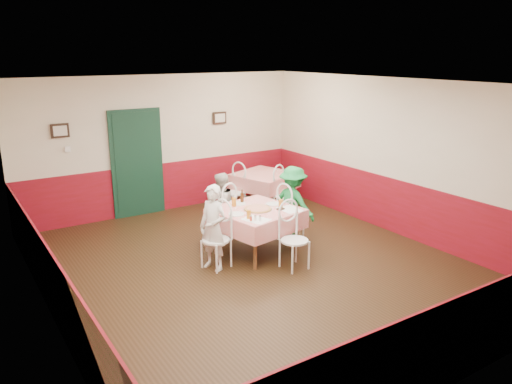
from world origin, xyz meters
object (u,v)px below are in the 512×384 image
chair_right (291,216)px  glass_c (234,202)px  chair_second_a (234,193)px  glass_b (281,203)px  chair_second_b (285,196)px  beer_bottle (242,197)px  chair_near (295,241)px  chair_far (223,215)px  main_table (256,231)px  diner_far (221,206)px  wallet (281,209)px  pizza (258,209)px  diner_right (293,203)px  glass_a (249,215)px  chair_left (216,240)px  diner_left (213,228)px  second_table (264,191)px

chair_right → glass_c: (-1.05, 0.18, 0.38)m
chair_second_a → glass_b: 2.15m
chair_second_b → beer_bottle: beer_bottle is taller
chair_near → chair_far: bearing=100.1°
chair_second_a → main_table: bearing=-39.1°
chair_far → diner_far: size_ratio=0.75×
glass_c → wallet: 0.79m
pizza → diner_right: diner_right is taller
glass_c → diner_far: size_ratio=0.12×
chair_near → chair_second_a: 2.86m
chair_second_a → beer_bottle: size_ratio=4.24×
chair_right → wallet: 0.72m
glass_a → glass_c: size_ratio=0.92×
wallet → chair_right: bearing=27.0°
chair_far → diner_right: (1.05, -0.66, 0.21)m
chair_second_b → diner_right: size_ratio=0.68×
chair_left → beer_bottle: bearing=107.8°
chair_right → diner_left: size_ratio=0.68×
main_table → glass_b: (0.40, -0.13, 0.45)m
second_table → chair_near: chair_near is taller
glass_b → diner_right: (0.48, 0.30, -0.16)m
chair_second_a → diner_left: bearing=-55.7°
chair_near → diner_far: 1.76m
chair_left → diner_right: 1.76m
glass_a → diner_right: 1.35m
chair_right → wallet: chair_right is taller
main_table → beer_bottle: size_ratio=5.75×
chair_right → chair_far: (-1.00, 0.67, 0.00)m
second_table → chair_right: bearing=-109.8°
pizza → wallet: bearing=-31.8°
chair_far → chair_second_a: same height
glass_b → diner_left: 1.30m
second_table → beer_bottle: bearing=-134.1°
second_table → diner_far: 1.99m
glass_c → wallet: (0.54, -0.58, -0.06)m
beer_bottle → diner_right: size_ratio=0.16×
glass_a → diner_left: (-0.53, 0.17, -0.16)m
second_table → glass_a: size_ratio=8.62×
wallet → diner_left: 1.21m
chair_near → diner_left: bearing=146.8°
chair_right → chair_near: size_ratio=1.00×
wallet → glass_b: bearing=42.4°
chair_right → diner_left: (-1.72, -0.33, 0.21)m
chair_second_b → diner_left: 2.75m
second_table → beer_bottle: 2.19m
chair_far → chair_second_a: size_ratio=1.00×
main_table → glass_a: (-0.35, -0.34, 0.45)m
chair_near → chair_second_b: bearing=56.4°
main_table → wallet: bearing=-36.3°
chair_second_a → pizza: (-0.73, -2.01, 0.32)m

